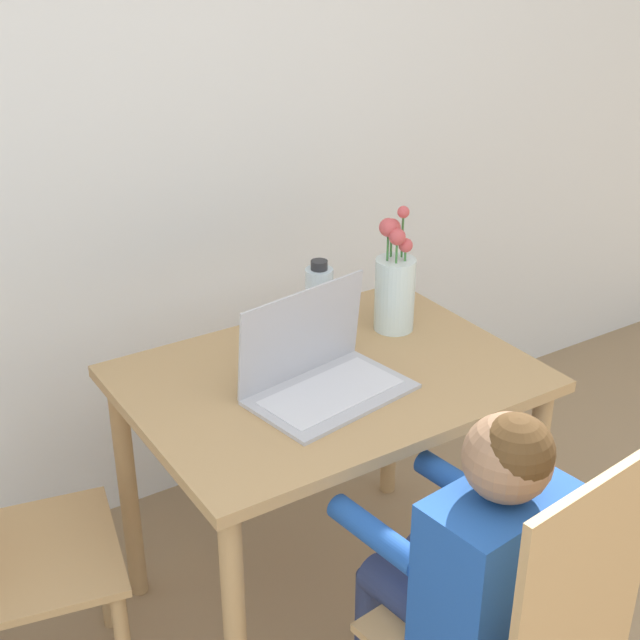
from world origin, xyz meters
The scene contains 6 objects.
wall_back centered at (0.00, 2.23, 1.25)m, with size 6.40×0.05×2.50m.
dining_table centered at (0.22, 1.50, 0.62)m, with size 0.98×0.72×0.72m.
person_seated centered at (0.18, 0.90, 0.60)m, with size 0.36×0.45×0.96m.
laptop centered at (0.16, 1.44, 0.78)m, with size 0.41×0.30×0.24m.
flower_vase centered at (0.51, 1.61, 0.85)m, with size 0.11×0.11×0.34m.
water_bottle centered at (0.29, 1.65, 0.83)m, with size 0.07×0.07×0.23m.
Camera 1 is at (-0.83, -0.11, 1.81)m, focal length 50.00 mm.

